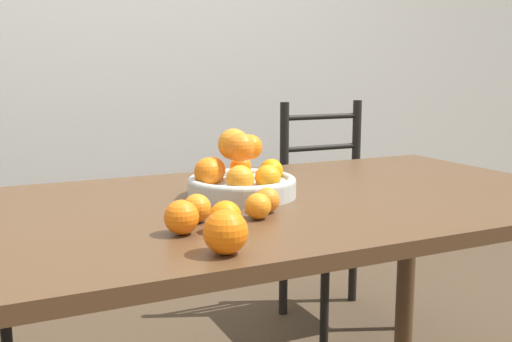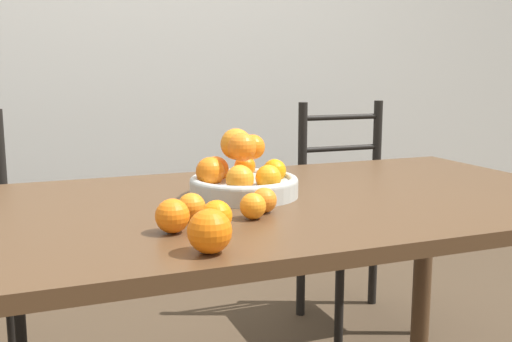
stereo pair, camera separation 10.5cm
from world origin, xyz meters
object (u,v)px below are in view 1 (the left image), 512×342
at_px(orange_loose_4, 267,200).
at_px(orange_loose_1, 226,216).
at_px(chair_right, 336,215).
at_px(fruit_bowl, 240,177).
at_px(orange_loose_2, 226,232).
at_px(orange_loose_0, 197,208).
at_px(orange_loose_3, 182,217).
at_px(orange_loose_5, 258,206).

bearing_deg(orange_loose_4, orange_loose_1, -143.35).
height_order(orange_loose_1, chair_right, chair_right).
distance_m(orange_loose_1, orange_loose_4, 0.19).
distance_m(fruit_bowl, chair_right, 1.14).
height_order(fruit_bowl, orange_loose_4, fruit_bowl).
distance_m(orange_loose_2, orange_loose_4, 0.33).
bearing_deg(orange_loose_1, orange_loose_0, 104.33).
distance_m(orange_loose_2, orange_loose_3, 0.16).
distance_m(orange_loose_4, orange_loose_5, 0.07).
bearing_deg(fruit_bowl, orange_loose_1, -119.25).
height_order(orange_loose_0, orange_loose_4, orange_loose_0).
xyz_separation_m(orange_loose_4, orange_loose_5, (-0.05, -0.05, 0.00)).
relative_size(orange_loose_2, chair_right, 0.09).
bearing_deg(orange_loose_1, orange_loose_5, 32.24).
bearing_deg(orange_loose_5, orange_loose_2, -128.78).
relative_size(fruit_bowl, orange_loose_4, 4.81).
distance_m(orange_loose_0, orange_loose_3, 0.10).
relative_size(orange_loose_2, orange_loose_4, 1.40).
height_order(orange_loose_0, chair_right, chair_right).
distance_m(orange_loose_1, chair_right, 1.46).
bearing_deg(orange_loose_3, orange_loose_2, -79.30).
relative_size(orange_loose_0, orange_loose_5, 1.06).
bearing_deg(orange_loose_0, orange_loose_5, -13.95).
bearing_deg(orange_loose_1, orange_loose_3, 166.19).
bearing_deg(chair_right, orange_loose_1, -132.11).
bearing_deg(chair_right, fruit_bowl, -136.47).
height_order(fruit_bowl, orange_loose_1, fruit_bowl).
height_order(orange_loose_4, chair_right, chair_right).
xyz_separation_m(orange_loose_5, chair_right, (0.86, 0.97, -0.33)).
relative_size(orange_loose_1, orange_loose_2, 0.79).
bearing_deg(orange_loose_1, orange_loose_4, 36.65).
relative_size(orange_loose_1, orange_loose_5, 1.10).
height_order(orange_loose_2, chair_right, chair_right).
xyz_separation_m(orange_loose_0, orange_loose_3, (-0.06, -0.08, 0.00)).
relative_size(orange_loose_4, orange_loose_5, 0.99).
bearing_deg(orange_loose_5, orange_loose_0, 166.05).
distance_m(orange_loose_3, chair_right, 1.51).
height_order(fruit_bowl, orange_loose_5, fruit_bowl).
bearing_deg(orange_loose_2, orange_loose_5, 51.22).
bearing_deg(orange_loose_0, orange_loose_1, -75.67).
relative_size(orange_loose_4, chair_right, 0.06).
bearing_deg(orange_loose_0, orange_loose_2, -97.64).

